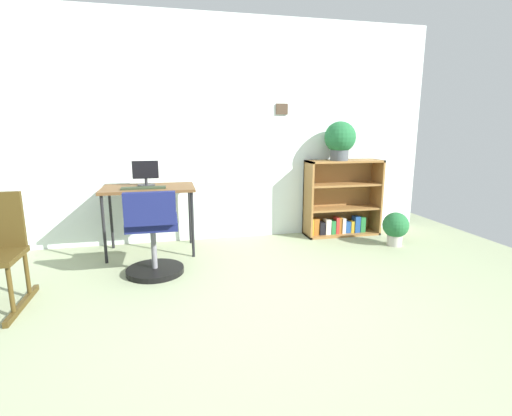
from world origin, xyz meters
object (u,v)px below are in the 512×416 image
at_px(desk, 149,193).
at_px(potted_plant_floor, 396,227).
at_px(office_chair, 153,238).
at_px(potted_plant_on_shelf, 340,139).
at_px(monitor, 146,174).
at_px(bookshelf_low, 340,202).
at_px(keyboard, 144,188).

bearing_deg(desk, potted_plant_floor, -7.81).
height_order(office_chair, potted_plant_on_shelf, potted_plant_on_shelf).
relative_size(potted_plant_on_shelf, potted_plant_floor, 1.20).
relative_size(desk, office_chair, 1.17).
distance_m(monitor, potted_plant_on_shelf, 2.26).
xyz_separation_m(desk, office_chair, (0.05, -0.68, -0.30)).
bearing_deg(desk, monitor, 105.92).
height_order(monitor, potted_plant_on_shelf, potted_plant_on_shelf).
bearing_deg(potted_plant_floor, office_chair, -173.28).
bearing_deg(office_chair, bookshelf_low, 22.07).
bearing_deg(office_chair, keyboard, 99.16).
distance_m(office_chair, potted_plant_on_shelf, 2.46).
xyz_separation_m(monitor, office_chair, (0.07, -0.76, -0.49)).
height_order(desk, potted_plant_floor, desk).
bearing_deg(keyboard, bookshelf_low, 8.56).
height_order(monitor, bookshelf_low, monitor).
height_order(monitor, potted_plant_floor, monitor).
height_order(potted_plant_on_shelf, potted_plant_floor, potted_plant_on_shelf).
height_order(desk, office_chair, office_chair).
bearing_deg(potted_plant_floor, potted_plant_on_shelf, 131.45).
distance_m(desk, monitor, 0.21).
xyz_separation_m(monitor, potted_plant_floor, (2.71, -0.45, -0.62)).
xyz_separation_m(desk, keyboard, (-0.04, -0.12, 0.07)).
xyz_separation_m(keyboard, bookshelf_low, (2.32, 0.35, -0.32)).
relative_size(keyboard, office_chair, 0.54).
height_order(monitor, office_chair, monitor).
relative_size(desk, monitor, 3.51).
height_order(office_chair, bookshelf_low, bookshelf_low).
bearing_deg(potted_plant_floor, bookshelf_low, 124.21).
bearing_deg(keyboard, office_chair, -80.84).
height_order(bookshelf_low, potted_plant_floor, bookshelf_low).
bearing_deg(potted_plant_floor, keyboard, 174.86).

